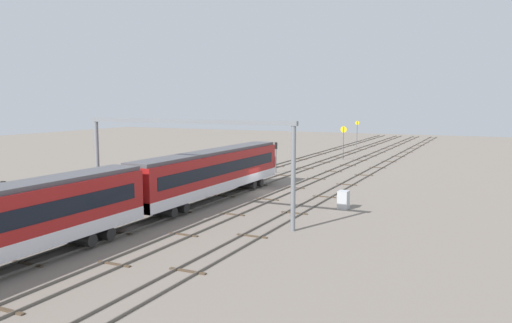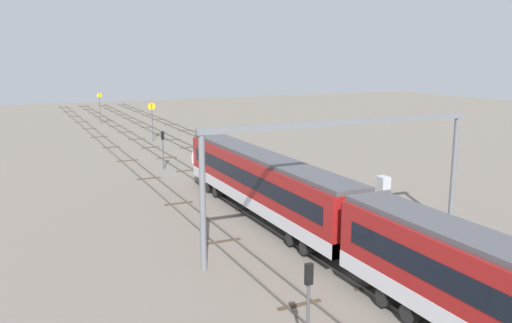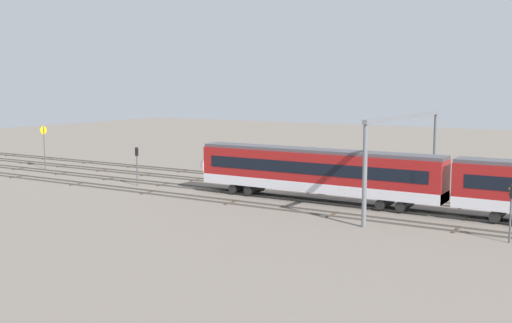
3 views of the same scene
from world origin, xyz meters
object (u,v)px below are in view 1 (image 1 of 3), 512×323
overhead_gantry (185,143)px  signal_light_trackside_approach (4,200)px  signal_light_trackside_departure (276,153)px  speed_sign_mid_trackside (343,137)px  speed_sign_far_trackside (357,131)px  relay_cabinet (343,200)px

overhead_gantry → signal_light_trackside_approach: size_ratio=4.82×
signal_light_trackside_approach → signal_light_trackside_departure: (38.76, -4.60, 0.08)m
speed_sign_mid_trackside → speed_sign_far_trackside: speed_sign_far_trackside is taller
overhead_gantry → speed_sign_mid_trackside: 48.12m
speed_sign_far_trackside → signal_light_trackside_departure: size_ratio=1.34×
relay_cabinet → signal_light_trackside_approach: bearing=135.5°
relay_cabinet → speed_sign_mid_trackside: bearing=15.8°
overhead_gantry → signal_light_trackside_approach: 14.02m
overhead_gantry → signal_light_trackside_approach: (-10.40, 8.66, -3.65)m
overhead_gantry → signal_light_trackside_departure: overhead_gantry is taller
speed_sign_mid_trackside → signal_light_trackside_approach: (-58.45, 8.45, -1.04)m
speed_sign_far_trackside → relay_cabinet: 63.84m
overhead_gantry → speed_sign_far_trackside: (71.43, 3.84, -2.80)m
signal_light_trackside_departure → overhead_gantry: bearing=-171.9°
overhead_gantry → speed_sign_far_trackside: 71.59m
speed_sign_far_trackside → signal_light_trackside_approach: (-81.84, 4.82, -0.84)m
speed_sign_mid_trackside → signal_light_trackside_approach: size_ratio=1.37×
overhead_gantry → speed_sign_mid_trackside: size_ratio=3.51×
signal_light_trackside_approach → relay_cabinet: signal_light_trackside_approach is taller
overhead_gantry → speed_sign_far_trackside: bearing=3.1°
speed_sign_far_trackside → signal_light_trackside_departure: speed_sign_far_trackside is taller
speed_sign_mid_trackside → speed_sign_far_trackside: size_ratio=1.00×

